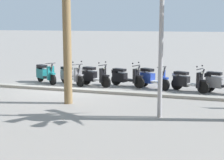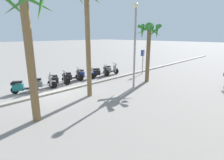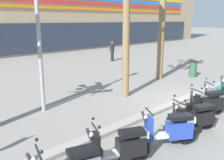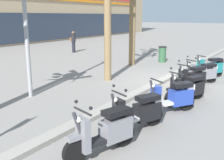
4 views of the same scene
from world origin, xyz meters
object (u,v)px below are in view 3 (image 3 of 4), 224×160
Objects in this scene: scooter_blue_mid_centre at (170,130)px; litter_bin at (193,69)px; street_lamp at (37,8)px; scooter_grey_mid_front at (223,97)px; scooter_black_far_back at (195,118)px; scooter_black_second_in_line at (120,147)px; scooter_black_tail_end at (207,104)px; pedestrian_window_shopping at (112,51)px.

scooter_blue_mid_centre is 1.63× the size of litter_bin.
litter_bin is at bearing -6.41° from street_lamp.
scooter_grey_mid_front is at bearing -140.16° from litter_bin.
litter_bin is (6.79, 3.72, 0.04)m from scooter_black_far_back.
scooter_grey_mid_front is at bearing -0.72° from scooter_black_second_in_line.
litter_bin is at bearing 19.36° from scooter_black_second_in_line.
scooter_black_tail_end is at bearing -0.47° from scooter_black_second_in_line.
scooter_black_far_back is at bearing -123.22° from pedestrian_window_shopping.
pedestrian_window_shopping is 11.98m from street_lamp.
scooter_grey_mid_front is 1.69× the size of litter_bin.
scooter_blue_mid_centre is at bearing -174.73° from scooter_black_tail_end.
street_lamp reaches higher than scooter_black_tail_end.
scooter_black_far_back is (1.27, -0.04, -0.02)m from scooter_blue_mid_centre.
scooter_grey_mid_front is 0.27× the size of street_lamp.
scooter_grey_mid_front is (5.50, -0.07, -0.01)m from scooter_black_second_in_line.
pedestrian_window_shopping reaches higher than scooter_black_tail_end.
street_lamp reaches higher than scooter_black_second_in_line.
scooter_blue_mid_centre is 3.92m from scooter_grey_mid_front.
scooter_blue_mid_centre is 8.86m from litter_bin.
scooter_blue_mid_centre is 0.97× the size of pedestrian_window_shopping.
litter_bin is at bearing -94.02° from pedestrian_window_shopping.
pedestrian_window_shopping is at bearing 66.82° from scooter_grey_mid_front.
scooter_black_far_back is 13.36m from pedestrian_window_shopping.
scooter_black_second_in_line is 0.95× the size of scooter_black_far_back.
street_lamp reaches higher than pedestrian_window_shopping.
scooter_black_second_in_line is 5.50m from scooter_grey_mid_front.
scooter_blue_mid_centre is at bearing -10.14° from scooter_black_second_in_line.
scooter_black_far_back is 2.66m from scooter_grey_mid_front.
scooter_grey_mid_front is (3.91, 0.22, -0.02)m from scooter_blue_mid_centre.
scooter_black_far_back is 1.06× the size of scooter_black_tail_end.
scooter_blue_mid_centre is 0.26× the size of street_lamp.
scooter_black_tail_end is 1.73× the size of litter_bin.
scooter_grey_mid_front is (2.64, 0.26, 0.00)m from scooter_black_far_back.
scooter_black_far_back is 6.23m from street_lamp.
litter_bin is 9.78m from street_lamp.
pedestrian_window_shopping is at bearing 33.47° from street_lamp.
pedestrian_window_shopping reaches higher than scooter_black_far_back.
street_lamp reaches higher than litter_bin.
scooter_black_second_in_line is at bearing 173.46° from scooter_black_far_back.
scooter_black_far_back is at bearing -1.94° from scooter_blue_mid_centre.
scooter_black_second_in_line is 10.23m from litter_bin.
scooter_grey_mid_front is at bearing -41.73° from street_lamp.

